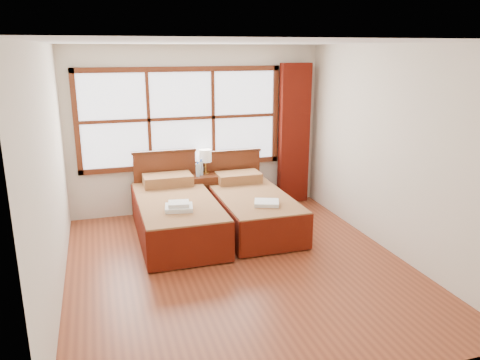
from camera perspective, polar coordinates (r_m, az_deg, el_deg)
name	(u,v)px	position (r m, az deg, el deg)	size (l,w,h in m)	color
floor	(239,266)	(5.74, -0.11, -10.49)	(4.50, 4.50, 0.00)	brown
ceiling	(239,42)	(5.15, -0.12, 16.44)	(4.50, 4.50, 0.00)	white
wall_back	(197,130)	(7.43, -5.25, 6.09)	(4.00, 4.00, 0.00)	silver
wall_left	(50,175)	(5.10, -22.13, 0.52)	(4.50, 4.50, 0.00)	silver
wall_right	(391,151)	(6.17, 17.96, 3.40)	(4.50, 4.50, 0.00)	silver
window	(181,118)	(7.32, -7.15, 7.47)	(3.16, 0.06, 1.56)	white
curtain	(294,134)	(7.81, 6.60, 5.55)	(0.50, 0.16, 2.30)	#5F1309
bed_left	(176,214)	(6.58, -7.79, -4.15)	(1.06, 2.08, 1.03)	#421E0D
bed_right	(251,208)	(6.84, 1.35, -3.41)	(1.00, 2.02, 0.97)	#421E0D
nightstand	(203,194)	(7.42, -4.50, -1.72)	(0.48, 0.47, 0.63)	#592613
towels_left	(179,206)	(6.02, -7.47, -3.22)	(0.39, 0.36, 0.10)	white
towels_right	(267,203)	(6.28, 3.26, -2.80)	(0.40, 0.38, 0.05)	white
lamp	(205,156)	(7.37, -4.25, 2.89)	(0.20, 0.20, 0.38)	#BA8E3B
bottle_near	(198,170)	(7.21, -5.16, 1.23)	(0.06, 0.06, 0.23)	#A8C5D8
bottle_far	(201,168)	(7.30, -4.77, 1.48)	(0.07, 0.07, 0.25)	#A8C5D8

